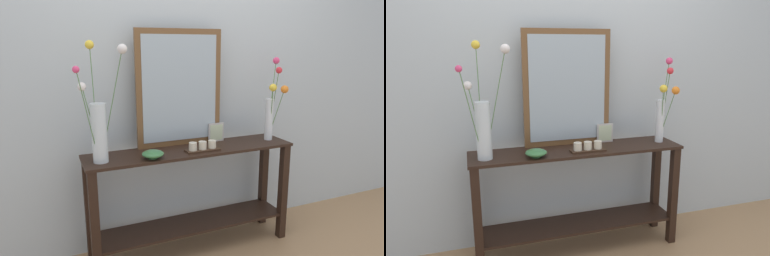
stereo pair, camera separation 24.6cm
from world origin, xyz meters
TOP-DOWN VIEW (x-y plane):
  - ground_plane at (0.00, 0.00)m, footprint 7.00×6.00m
  - wall_back at (0.00, 0.29)m, footprint 6.40×0.08m
  - console_table at (0.00, 0.00)m, footprint 1.51×0.34m
  - mirror_leaning at (-0.04, 0.14)m, footprint 0.64×0.03m
  - tall_vase_left at (-0.64, -0.04)m, footprint 0.32×0.25m
  - vase_right at (0.67, -0.01)m, footprint 0.19×0.24m
  - candle_tray at (0.05, -0.07)m, footprint 0.24×0.09m
  - picture_frame_small at (0.25, 0.11)m, footprint 0.13×0.01m
  - decorative_bowl at (-0.32, -0.10)m, footprint 0.14×0.14m

SIDE VIEW (x-z plane):
  - ground_plane at x=0.00m, z-range -0.02..0.00m
  - console_table at x=0.00m, z-range 0.08..0.87m
  - candle_tray at x=0.05m, z-range 0.78..0.84m
  - decorative_bowl at x=-0.32m, z-range 0.79..0.84m
  - picture_frame_small at x=0.25m, z-range 0.78..0.93m
  - tall_vase_left at x=-0.64m, z-range 0.66..1.41m
  - vase_right at x=0.67m, z-range 0.74..1.36m
  - mirror_leaning at x=-0.04m, z-range 0.78..1.61m
  - wall_back at x=0.00m, z-range 0.00..2.70m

